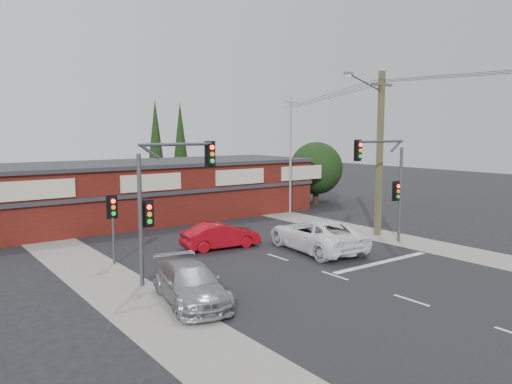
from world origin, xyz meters
TOP-DOWN VIEW (x-y plane):
  - ground at (0.00, 0.00)m, footprint 120.00×120.00m
  - road_strip at (0.00, 5.00)m, footprint 14.00×70.00m
  - verge_left at (-8.50, 5.00)m, footprint 3.00×70.00m
  - verge_right at (8.50, 5.00)m, footprint 3.00×70.00m
  - stop_line at (3.50, -1.50)m, footprint 6.50×0.35m
  - white_suv at (2.63, 2.27)m, footprint 3.69×6.60m
  - silver_suv at (-6.87, -1.01)m, footprint 3.01×5.29m
  - red_sedan at (-1.27, 5.74)m, footprint 4.48×2.01m
  - lane_dashes at (0.00, 0.27)m, footprint 0.12×38.15m
  - shop_building at (-0.99, 16.99)m, footprint 27.30×8.40m
  - tree_cluster at (14.69, 15.44)m, footprint 5.90×5.10m
  - conifer_near at (3.50, 24.00)m, footprint 1.80×1.80m
  - conifer_far at (7.00, 26.00)m, footprint 1.80×1.80m
  - traffic_mast_left at (-6.43, 2.00)m, footprint 3.77×0.27m
  - traffic_mast_right at (6.86, 1.00)m, footprint 3.96×0.27m
  - pedestal_signal at (-7.20, 6.01)m, footprint 0.55×0.27m
  - utility_pole at (8.36, 2.99)m, footprint 4.38×0.59m
  - steel_pole at (9.00, 12.00)m, footprint 1.20×0.16m
  - power_lines at (8.47, -2.47)m, footprint 2.01×29.00m

SIDE VIEW (x-z plane):
  - ground at x=0.00m, z-range 0.00..0.00m
  - road_strip at x=0.00m, z-range 0.00..0.01m
  - verge_left at x=-8.50m, z-range 0.00..0.02m
  - verge_right at x=8.50m, z-range 0.00..0.02m
  - stop_line at x=3.50m, z-range 0.01..0.02m
  - lane_dashes at x=0.00m, z-range 0.01..0.02m
  - red_sedan at x=-1.27m, z-range 0.00..1.43m
  - silver_suv at x=-6.87m, z-range 0.00..1.44m
  - white_suv at x=2.63m, z-range 0.00..1.74m
  - shop_building at x=-0.99m, z-range 0.02..4.25m
  - pedestal_signal at x=-7.20m, z-range 0.72..4.09m
  - tree_cluster at x=14.69m, z-range 0.15..5.65m
  - traffic_mast_left at x=-6.43m, z-range 0.94..6.92m
  - traffic_mast_right at x=6.86m, z-range 0.96..6.93m
  - steel_pole at x=9.00m, z-range 0.20..9.20m
  - utility_pole at x=8.36m, z-range 0.40..10.40m
  - conifer_near at x=3.50m, z-range 0.85..10.10m
  - conifer_far at x=7.00m, z-range 0.85..10.10m
  - power_lines at x=8.47m, z-range 8.43..9.65m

